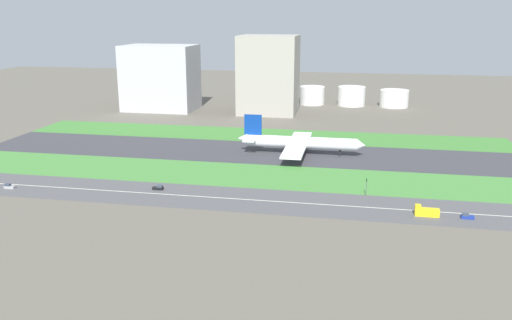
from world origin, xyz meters
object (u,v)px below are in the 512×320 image
Objects in this scene: traffic_light at (366,186)px; fuel_tank_west at (312,95)px; terminal_building at (161,78)px; fuel_tank_centre at (351,96)px; truck_0 at (426,212)px; car_2 at (9,186)px; airliner at (298,142)px; fuel_tank_east at (394,98)px; car_1 at (158,188)px; car_0 at (467,216)px; hangar_building at (269,75)px.

fuel_tank_west is (-40.95, 219.01, 2.75)m from traffic_light.
terminal_building is 147.26m from fuel_tank_centre.
truck_0 is at bearing -40.73° from traffic_light.
truck_0 is 0.43× the size of fuel_tank_west.
fuel_tank_west is (103.18, 237.00, 6.12)m from car_2.
airliner is 95.45m from truck_0.
fuel_tank_centre is (139.26, 45.00, -16.33)m from terminal_building.
terminal_building is (-5.48, 192.00, 22.75)m from car_2.
airliner is 68.96m from traffic_light.
airliner reaches higher than fuel_tank_west.
airliner is 9.03× the size of traffic_light.
fuel_tank_east reaches higher than car_2.
truck_0 is 237.05m from fuel_tank_east.
car_1 is 238.50m from fuel_tank_centre.
traffic_light is (-20.90, 17.99, 2.62)m from truck_0.
traffic_light is (83.23, 7.99, 3.37)m from car_1.
car_0 and car_2 have the same top height.
hangar_building reaches higher than car_0.
terminal_building is at bearing -46.17° from car_0.
fuel_tank_west reaches higher than truck_0.
traffic_light is at bearing -27.41° from car_0.
terminal_building reaches higher than car_2.
truck_0 is at bearing -54.90° from airliner.
airliner is at bearing -44.58° from terminal_building.
fuel_tank_centre reaches higher than fuel_tank_west.
fuel_tank_west is (-75.64, 237.00, 6.12)m from car_0.
hangar_building is (81.10, 0.00, 3.81)m from terminal_building.
car_1 is 250.32m from fuel_tank_east.
airliner is 3.36× the size of fuel_tank_west.
truck_0 is 0.39× the size of fuel_tank_east.
hangar_building is (14.73, 182.00, 26.56)m from car_1.
traffic_light is at bearing -68.51° from hangar_building.
fuel_tank_east is (1.23, 237.00, 4.78)m from truck_0.
terminal_building reaches higher than airliner.
fuel_tank_east is (166.26, 237.00, 5.53)m from car_2.
traffic_light is 0.37× the size of fuel_tank_west.
airliner is at bearing -48.66° from car_0.
car_2 is at bearing -119.44° from fuel_tank_centre.
car_1 and car_2 have the same top height.
terminal_building is at bearing -165.32° from fuel_tank_east.
hangar_building is (-89.40, 192.00, 25.81)m from truck_0.
airliner is at bearing -54.90° from truck_0.
traffic_light is 0.13× the size of hangar_building.
car_2 is at bearing -88.37° from terminal_building.
hangar_building reaches higher than truck_0.
car_2 is 145.29m from traffic_light.
traffic_light is 0.33× the size of fuel_tank_east.
airliner reaches higher than car_0.
truck_0 is 257.72m from terminal_building.
terminal_building reaches higher than fuel_tank_east.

